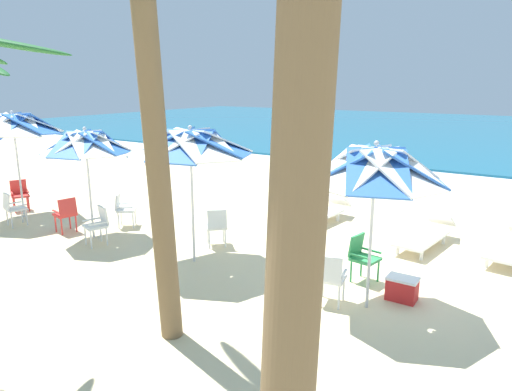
# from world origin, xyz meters

# --- Properties ---
(ground_plane) EXTENTS (80.00, 80.00, 0.00)m
(ground_plane) POSITION_xyz_m (0.00, 0.00, 0.00)
(ground_plane) COLOR beige
(surf_foam) EXTENTS (80.00, 0.70, 0.01)m
(surf_foam) POSITION_xyz_m (0.00, 10.06, 0.01)
(surf_foam) COLOR white
(surf_foam) RESTS_ON ground
(beach_umbrella_0) EXTENTS (2.21, 2.21, 2.70)m
(beach_umbrella_0) POSITION_xyz_m (0.02, -2.35, 2.29)
(beach_umbrella_0) COLOR silver
(beach_umbrella_0) RESTS_ON ground
(plastic_chair_0) EXTENTS (0.54, 0.51, 0.87)m
(plastic_chair_0) POSITION_xyz_m (-0.43, -1.42, 0.50)
(plastic_chair_0) COLOR #2D8C4C
(plastic_chair_0) RESTS_ON ground
(plastic_chair_1) EXTENTS (0.51, 0.54, 0.87)m
(plastic_chair_1) POSITION_xyz_m (-0.52, -2.60, 0.50)
(plastic_chair_1) COLOR white
(plastic_chair_1) RESTS_ON ground
(beach_umbrella_1) EXTENTS (2.43, 2.43, 2.75)m
(beach_umbrella_1) POSITION_xyz_m (-3.59, -2.37, 2.39)
(beach_umbrella_1) COLOR silver
(beach_umbrella_1) RESTS_ON ground
(plastic_chair_2) EXTENTS (0.63, 0.63, 0.87)m
(plastic_chair_2) POSITION_xyz_m (-3.75, -1.41, 0.50)
(plastic_chair_2) COLOR white
(plastic_chair_2) RESTS_ON ground
(beach_umbrella_2) EXTENTS (2.00, 2.00, 2.58)m
(beach_umbrella_2) POSITION_xyz_m (-6.54, -2.50, 2.20)
(beach_umbrella_2) COLOR silver
(beach_umbrella_2) RESTS_ON ground
(plastic_chair_3) EXTENTS (0.63, 0.63, 0.87)m
(plastic_chair_3) POSITION_xyz_m (-6.59, -1.53, 0.50)
(plastic_chair_3) COLOR white
(plastic_chair_3) RESTS_ON ground
(plastic_chair_4) EXTENTS (0.55, 0.58, 0.87)m
(plastic_chair_4) POSITION_xyz_m (-6.04, -2.74, 0.50)
(plastic_chair_4) COLOR white
(plastic_chair_4) RESTS_ON ground
(plastic_chair_5) EXTENTS (0.55, 0.52, 0.87)m
(plastic_chair_5) POSITION_xyz_m (-7.38, -2.60, 0.50)
(plastic_chair_5) COLOR red
(plastic_chair_5) RESTS_ON ground
(beach_umbrella_3) EXTENTS (2.44, 2.44, 2.83)m
(beach_umbrella_3) POSITION_xyz_m (-9.53, -2.41, 2.46)
(beach_umbrella_3) COLOR silver
(beach_umbrella_3) RESTS_ON ground
(plastic_chair_6) EXTENTS (0.53, 0.55, 0.87)m
(plastic_chair_6) POSITION_xyz_m (-8.95, -3.01, 0.50)
(plastic_chair_6) COLOR white
(plastic_chair_6) RESTS_ON ground
(plastic_chair_7) EXTENTS (0.60, 0.58, 0.87)m
(plastic_chair_7) POSITION_xyz_m (-10.23, -2.07, 0.50)
(plastic_chair_7) COLOR red
(plastic_chair_7) RESTS_ON ground
(sun_lounger_1) EXTENTS (0.90, 2.21, 0.62)m
(sun_lounger_1) POSITION_xyz_m (0.10, 1.09, 0.28)
(sun_lounger_1) COLOR white
(sun_lounger_1) RESTS_ON ground
(sun_lounger_2) EXTENTS (0.86, 2.20, 0.62)m
(sun_lounger_2) POSITION_xyz_m (-2.59, 1.44, 0.28)
(sun_lounger_2) COLOR white
(sun_lounger_2) RESTS_ON ground
(palm_tree_0) EXTENTS (3.07, 3.20, 5.88)m
(palm_tree_0) POSITION_xyz_m (-2.04, -4.81, 3.68)
(palm_tree_0) COLOR brown
(palm_tree_0) RESTS_ON ground
(cooler_box) EXTENTS (0.50, 0.34, 0.40)m
(cooler_box) POSITION_xyz_m (0.42, -1.79, 0.20)
(cooler_box) COLOR red
(cooler_box) RESTS_ON ground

